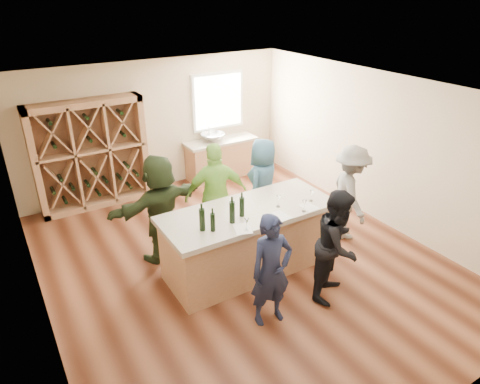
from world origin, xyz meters
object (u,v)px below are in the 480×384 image
person_near_left (271,271)px  person_near_right (337,245)px  person_server (350,193)px  sink (213,137)px  wine_bottle_d (232,212)px  person_far_right (263,184)px  person_far_mid (216,195)px  person_far_left (161,208)px  wine_rack (91,155)px  wine_bottle_b (213,222)px  wine_bottle_e (242,207)px  wine_bottle_a (202,220)px  tasting_counter_base (249,242)px

person_near_left → person_near_right: bearing=4.8°
person_server → person_near_left: bearing=137.3°
sink → wine_bottle_d: bearing=-114.1°
person_far_right → person_far_mid: bearing=-25.4°
person_far_left → person_far_right: bearing=168.8°
person_server → wine_rack: bearing=68.0°
sink → person_far_mid: size_ratio=0.29×
sink → wine_bottle_b: bearing=-118.0°
person_near_right → person_far_mid: person_far_mid is taller
person_far_mid → person_near_left: bearing=97.0°
wine_bottle_d → wine_bottle_e: (0.22, 0.09, -0.01)m
wine_bottle_d → person_far_mid: person_far_mid is taller
person_near_right → person_far_right: (0.23, 2.22, 0.02)m
wine_bottle_a → wine_bottle_e: 0.68m
tasting_counter_base → wine_bottle_b: wine_bottle_b is taller
wine_rack → person_far_mid: wine_rack is taller
wine_bottle_b → person_near_right: (1.50, -0.90, -0.37)m
wine_bottle_b → person_far_right: (1.73, 1.32, -0.36)m
wine_bottle_b → person_near_left: size_ratio=0.17×
person_near_right → person_far_left: bearing=98.2°
wine_rack → wine_bottle_d: wine_rack is taller
wine_rack → tasting_counter_base: 3.88m
tasting_counter_base → person_far_right: bearing=47.2°
person_near_left → person_far_left: person_far_left is taller
person_far_mid → wine_rack: bearing=-44.5°
person_far_mid → wine_bottle_e: bearing=97.8°
wine_rack → wine_bottle_b: size_ratio=8.13×
wine_rack → sink: 2.70m
wine_bottle_e → person_near_right: (0.94, -1.05, -0.39)m
wine_bottle_d → person_far_left: (-0.60, 1.26, -0.34)m
wine_bottle_a → wine_bottle_b: (0.12, -0.09, -0.03)m
sink → person_server: size_ratio=0.31×
person_near_right → person_far_mid: size_ratio=0.91×
wine_bottle_d → person_near_right: size_ratio=0.20×
wine_bottle_d → sink: bearing=65.9°
sink → tasting_counter_base: size_ratio=0.21×
tasting_counter_base → wine_bottle_e: size_ratio=8.55×
wine_bottle_e → wine_bottle_d: bearing=-157.5°
wine_bottle_d → wine_bottle_e: 0.24m
person_near_left → tasting_counter_base: bearing=78.1°
wine_bottle_a → wine_bottle_e: bearing=5.2°
wine_rack → wine_bottle_a: size_ratio=6.65×
wine_rack → person_server: wine_rack is taller
tasting_counter_base → person_far_mid: 1.07m
wine_bottle_b → person_far_mid: (0.72, 1.24, -0.29)m
wine_rack → person_far_mid: size_ratio=1.19×
sink → person_far_right: size_ratio=0.32×
person_far_mid → person_far_right: (1.01, 0.08, -0.07)m
wine_bottle_e → person_far_left: size_ratio=0.17×
person_far_left → wine_rack: bearing=-90.9°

